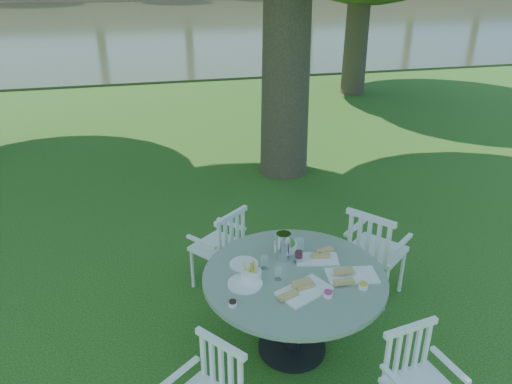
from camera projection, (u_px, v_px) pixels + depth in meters
ground at (260, 274)px, 5.16m from camera, size 140.00×140.00×0.00m
table at (294, 289)px, 3.92m from camera, size 1.43×1.43×0.74m
chair_ne at (373, 248)px, 4.59m from camera, size 0.64×0.64×0.93m
chair_nw at (224, 244)px, 4.75m from camera, size 0.59×0.58×0.85m
chair_se at (414, 375)px, 3.28m from camera, size 0.47×0.45×0.82m
tableware at (288, 262)px, 3.93m from camera, size 1.20×0.87×0.23m
river at (154, 22)px, 25.43m from camera, size 100.00×28.00×0.12m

